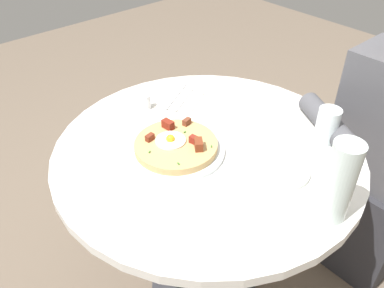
{
  "coord_description": "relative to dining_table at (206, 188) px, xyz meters",
  "views": [
    {
      "loc": [
        -0.69,
        0.67,
        1.46
      ],
      "look_at": [
        0.02,
        0.04,
        0.74
      ],
      "focal_mm": 37.48,
      "sensor_mm": 36.0,
      "label": 1
    }
  ],
  "objects": [
    {
      "name": "ground_plane",
      "position": [
        0.0,
        0.0,
        -0.55
      ],
      "size": [
        6.0,
        6.0,
        0.0
      ],
      "primitive_type": "plane",
      "color": "#6B5B4C"
    },
    {
      "name": "dining_table",
      "position": [
        0.0,
        0.0,
        0.0
      ],
      "size": [
        0.93,
        0.93,
        0.72
      ],
      "color": "silver",
      "rests_on": "ground_plane"
    },
    {
      "name": "person_seated",
      "position": [
        -0.32,
        -0.59,
        -0.04
      ],
      "size": [
        0.45,
        0.48,
        1.14
      ],
      "color": "#2D2D33",
      "rests_on": "ground_plane"
    },
    {
      "name": "pizza_plate",
      "position": [
        0.05,
        0.09,
        0.17
      ],
      "size": [
        0.29,
        0.29,
        0.01
      ],
      "primitive_type": "cylinder",
      "color": "white",
      "rests_on": "dining_table"
    },
    {
      "name": "breakfast_pizza",
      "position": [
        0.05,
        0.08,
        0.19
      ],
      "size": [
        0.25,
        0.25,
        0.05
      ],
      "color": "tan",
      "rests_on": "pizza_plate"
    },
    {
      "name": "bread_plate",
      "position": [
        -0.21,
        -0.07,
        0.17
      ],
      "size": [
        0.18,
        0.18,
        0.01
      ],
      "primitive_type": "cylinder",
      "color": "silver",
      "rests_on": "dining_table"
    },
    {
      "name": "napkin",
      "position": [
        0.27,
        -0.12,
        0.17
      ],
      "size": [
        0.2,
        0.22,
        0.0
      ],
      "primitive_type": "cube",
      "rotation": [
        0.0,
        0.0,
        2.06
      ],
      "color": "white",
      "rests_on": "dining_table"
    },
    {
      "name": "fork",
      "position": [
        0.29,
        -0.11,
        0.18
      ],
      "size": [
        0.1,
        0.16,
        0.0
      ],
      "primitive_type": "cube",
      "rotation": [
        0.0,
        0.0,
        2.06
      ],
      "color": "silver",
      "rests_on": "napkin"
    },
    {
      "name": "knife",
      "position": [
        0.26,
        -0.13,
        0.18
      ],
      "size": [
        0.1,
        0.16,
        0.0
      ],
      "primitive_type": "cube",
      "rotation": [
        0.0,
        0.0,
        2.06
      ],
      "color": "silver",
      "rests_on": "napkin"
    },
    {
      "name": "water_glass",
      "position": [
        -0.21,
        -0.29,
        0.22
      ],
      "size": [
        0.07,
        0.07,
        0.11
      ],
      "primitive_type": "cylinder",
      "color": "silver",
      "rests_on": "dining_table"
    },
    {
      "name": "water_bottle",
      "position": [
        -0.4,
        -0.04,
        0.28
      ],
      "size": [
        0.07,
        0.07,
        0.22
      ],
      "primitive_type": "cylinder",
      "color": "silver",
      "rests_on": "dining_table"
    },
    {
      "name": "salt_shaker",
      "position": [
        0.3,
        0.01,
        0.19
      ],
      "size": [
        0.03,
        0.03,
        0.05
      ],
      "primitive_type": "cylinder",
      "color": "white",
      "rests_on": "dining_table"
    }
  ]
}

